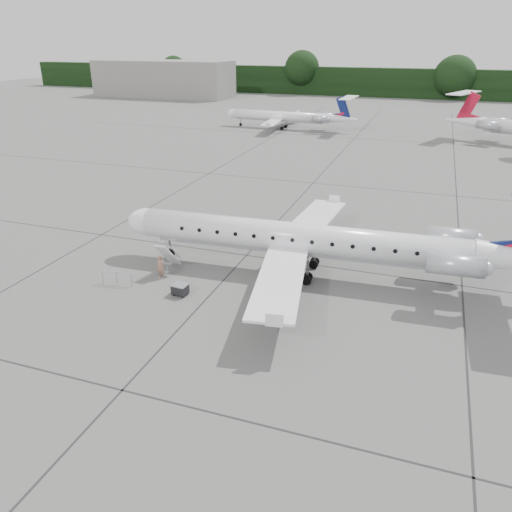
% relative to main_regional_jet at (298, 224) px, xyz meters
% --- Properties ---
extents(ground, '(320.00, 320.00, 0.00)m').
position_rel_main_regional_jet_xyz_m(ground, '(1.50, -5.71, -3.89)').
color(ground, slate).
rests_on(ground, ground).
extents(treeline, '(260.00, 4.00, 8.00)m').
position_rel_main_regional_jet_xyz_m(treeline, '(1.50, 124.29, 0.11)').
color(treeline, black).
rests_on(treeline, ground).
extents(terminal_building, '(40.00, 14.00, 10.00)m').
position_rel_main_regional_jet_xyz_m(terminal_building, '(-68.50, 104.29, 1.11)').
color(terminal_building, slate).
rests_on(terminal_building, ground).
extents(main_regional_jet, '(31.45, 23.43, 7.78)m').
position_rel_main_regional_jet_xyz_m(main_regional_jet, '(0.00, 0.00, 0.00)').
color(main_regional_jet, white).
rests_on(main_regional_jet, ground).
extents(airstair, '(0.97, 2.37, 2.44)m').
position_rel_main_regional_jet_xyz_m(airstair, '(-9.09, -2.79, -2.67)').
color(airstair, white).
rests_on(airstair, ground).
extents(passenger, '(0.65, 0.43, 1.75)m').
position_rel_main_regional_jet_xyz_m(passenger, '(-9.02, -4.10, -3.01)').
color(passenger, '#9A6C54').
rests_on(passenger, ground).
extents(safety_railing, '(2.19, 0.33, 1.00)m').
position_rel_main_regional_jet_xyz_m(safety_railing, '(-11.42, -6.08, -3.39)').
color(safety_railing, '#999DA2').
rests_on(safety_railing, ground).
extents(baggage_cart, '(1.06, 0.89, 0.86)m').
position_rel_main_regional_jet_xyz_m(baggage_cart, '(-6.53, -5.96, -3.46)').
color(baggage_cart, black).
rests_on(baggage_cart, ground).
extents(bg_regional_left, '(25.00, 18.46, 6.38)m').
position_rel_main_regional_jet_xyz_m(bg_regional_left, '(-19.84, 61.08, -0.70)').
color(bg_regional_left, white).
rests_on(bg_regional_left, ground).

